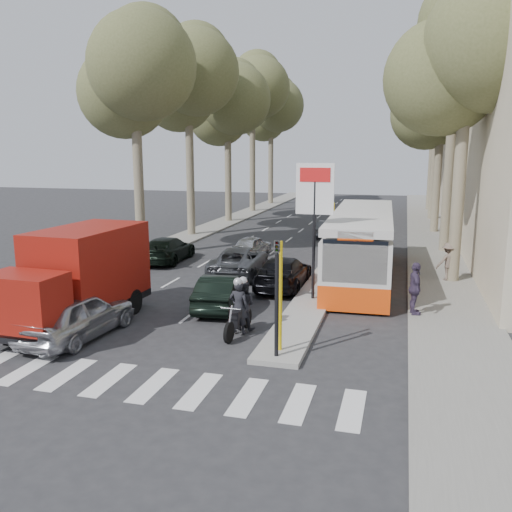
# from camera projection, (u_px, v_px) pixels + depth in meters

# --- Properties ---
(ground) EXTENTS (120.00, 120.00, 0.00)m
(ground) POSITION_uv_depth(u_px,v_px,m) (192.00, 335.00, 18.21)
(ground) COLOR #28282B
(ground) RESTS_ON ground
(sidewalk_right) EXTENTS (3.20, 70.00, 0.12)m
(sidewalk_right) POSITION_uv_depth(u_px,v_px,m) (430.00, 234.00, 39.62)
(sidewalk_right) COLOR gray
(sidewalk_right) RESTS_ON ground
(median_left) EXTENTS (2.40, 64.00, 0.12)m
(median_left) POSITION_uv_depth(u_px,v_px,m) (228.00, 221.00, 46.77)
(median_left) COLOR gray
(median_left) RESTS_ON ground
(traffic_island) EXTENTS (1.50, 26.00, 0.16)m
(traffic_island) POSITION_uv_depth(u_px,v_px,m) (332.00, 269.00, 27.76)
(traffic_island) COLOR gray
(traffic_island) RESTS_ON ground
(billboard) EXTENTS (1.50, 12.10, 5.60)m
(billboard) POSITION_uv_depth(u_px,v_px,m) (314.00, 212.00, 21.38)
(billboard) COLOR yellow
(billboard) RESTS_ON ground
(traffic_light_island) EXTENTS (0.16, 0.41, 3.60)m
(traffic_light_island) POSITION_uv_depth(u_px,v_px,m) (277.00, 279.00, 15.46)
(traffic_light_island) COLOR black
(traffic_light_island) RESTS_ON ground
(tree_l_a) EXTENTS (7.40, 7.20, 14.10)m
(tree_l_a) POSITION_uv_depth(u_px,v_px,m) (137.00, 70.00, 29.70)
(tree_l_a) COLOR #6B604C
(tree_l_a) RESTS_ON ground
(tree_l_b) EXTENTS (7.40, 7.20, 14.88)m
(tree_l_b) POSITION_uv_depth(u_px,v_px,m) (190.00, 76.00, 37.17)
(tree_l_b) COLOR #6B604C
(tree_l_b) RESTS_ON ground
(tree_l_c) EXTENTS (7.40, 7.20, 13.71)m
(tree_l_c) POSITION_uv_depth(u_px,v_px,m) (229.00, 101.00, 44.89)
(tree_l_c) COLOR #6B604C
(tree_l_c) RESTS_ON ground
(tree_l_d) EXTENTS (7.40, 7.20, 15.66)m
(tree_l_d) POSITION_uv_depth(u_px,v_px,m) (254.00, 90.00, 52.15)
(tree_l_d) COLOR #6B604C
(tree_l_d) RESTS_ON ground
(tree_l_e) EXTENTS (7.40, 7.20, 14.49)m
(tree_l_e) POSITION_uv_depth(u_px,v_px,m) (272.00, 107.00, 59.95)
(tree_l_e) COLOR #6B604C
(tree_l_e) RESTS_ON ground
(tree_r_a) EXTENTS (7.40, 7.20, 14.10)m
(tree_r_a) POSITION_uv_depth(u_px,v_px,m) (472.00, 49.00, 23.41)
(tree_r_a) COLOR #6B604C
(tree_r_a) RESTS_ON ground
(tree_r_b) EXTENTS (7.40, 7.20, 15.27)m
(tree_r_b) POSITION_uv_depth(u_px,v_px,m) (459.00, 55.00, 30.75)
(tree_r_b) COLOR #6B604C
(tree_r_b) RESTS_ON ground
(tree_r_c) EXTENTS (7.40, 7.20, 13.32)m
(tree_r_c) POSITION_uv_depth(u_px,v_px,m) (444.00, 99.00, 38.71)
(tree_r_c) COLOR #6B604C
(tree_r_c) RESTS_ON ground
(tree_r_d) EXTENTS (7.40, 7.20, 14.88)m
(tree_r_d) POSITION_uv_depth(u_px,v_px,m) (440.00, 90.00, 45.98)
(tree_r_d) COLOR #6B604C
(tree_r_d) RESTS_ON ground
(tree_r_e) EXTENTS (7.40, 7.20, 14.10)m
(tree_r_e) POSITION_uv_depth(u_px,v_px,m) (436.00, 106.00, 53.66)
(tree_r_e) COLOR #6B604C
(tree_r_e) RESTS_ON ground
(silver_hatchback) EXTENTS (2.19, 4.71, 1.56)m
(silver_hatchback) POSITION_uv_depth(u_px,v_px,m) (77.00, 315.00, 17.74)
(silver_hatchback) COLOR #AEB0B7
(silver_hatchback) RESTS_ON ground
(dark_hatchback) EXTENTS (1.86, 4.25, 1.36)m
(dark_hatchback) POSITION_uv_depth(u_px,v_px,m) (222.00, 291.00, 21.10)
(dark_hatchback) COLOR black
(dark_hatchback) RESTS_ON ground
(queue_car_a) EXTENTS (2.69, 5.16, 1.39)m
(queue_car_a) POSITION_uv_depth(u_px,v_px,m) (239.00, 261.00, 26.80)
(queue_car_a) COLOR #4F5156
(queue_car_a) RESTS_ON ground
(queue_car_b) EXTENTS (1.97, 4.83, 1.40)m
(queue_car_b) POSITION_uv_depth(u_px,v_px,m) (283.00, 272.00, 24.29)
(queue_car_b) COLOR black
(queue_car_b) RESTS_ON ground
(queue_car_c) EXTENTS (1.81, 3.65, 1.20)m
(queue_car_c) POSITION_uv_depth(u_px,v_px,m) (252.00, 246.00, 31.63)
(queue_car_c) COLOR #AEB1B7
(queue_car_c) RESTS_ON ground
(queue_car_d) EXTENTS (1.55, 3.69, 1.19)m
(queue_car_d) POSITION_uv_depth(u_px,v_px,m) (329.00, 229.00, 38.30)
(queue_car_d) COLOR #4F5157
(queue_car_d) RESTS_ON ground
(queue_car_e) EXTENTS (2.20, 4.86, 1.38)m
(queue_car_e) POSITION_uv_depth(u_px,v_px,m) (168.00, 249.00, 29.94)
(queue_car_e) COLOR black
(queue_car_e) RESTS_ON ground
(red_truck) EXTENTS (2.68, 6.46, 3.40)m
(red_truck) POSITION_uv_depth(u_px,v_px,m) (79.00, 275.00, 18.89)
(red_truck) COLOR black
(red_truck) RESTS_ON ground
(city_bus) EXTENTS (3.10, 12.49, 3.27)m
(city_bus) POSITION_uv_depth(u_px,v_px,m) (362.00, 243.00, 25.87)
(city_bus) COLOR #F0460D
(city_bus) RESTS_ON ground
(motorcycle) EXTENTS (0.86, 2.32, 1.97)m
(motorcycle) POSITION_uv_depth(u_px,v_px,m) (241.00, 307.00, 18.23)
(motorcycle) COLOR black
(motorcycle) RESTS_ON ground
(pedestrian_near) EXTENTS (0.76, 1.23, 1.95)m
(pedestrian_near) POSITION_uv_depth(u_px,v_px,m) (415.00, 289.00, 19.89)
(pedestrian_near) COLOR #453752
(pedestrian_near) RESTS_ON sidewalk_right
(pedestrian_far) EXTENTS (1.25, 0.96, 1.77)m
(pedestrian_far) POSITION_uv_depth(u_px,v_px,m) (448.00, 261.00, 25.16)
(pedestrian_far) COLOR #695A4F
(pedestrian_far) RESTS_ON sidewalk_right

